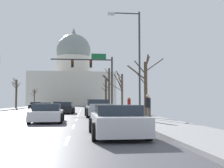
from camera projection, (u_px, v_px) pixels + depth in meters
The scene contains 20 objects.
ground at pixel (22, 122), 17.34m from camera, with size 20.00×180.00×0.20m.
signal_gantry at pixel (95, 70), 33.96m from camera, with size 7.91×0.41×7.37m.
street_lamp_right at pixel (135, 54), 19.96m from camera, with size 2.51×0.24×8.04m.
capitol_building at pixel (73, 80), 96.47m from camera, with size 28.99×21.52×28.48m.
sedan_near_00 at pixel (65, 108), 30.01m from camera, with size 2.19×4.36×1.30m.
pickup_truck_near_01 at pixel (98, 109), 23.60m from camera, with size 2.44×5.28×1.53m.
sedan_near_02 at pixel (47, 113), 17.37m from camera, with size 2.23×4.27×1.20m.
sedan_near_03 at pixel (117, 121), 10.42m from camera, with size 2.17×4.24×1.22m.
sedan_oncoming_00 at pixel (45, 107), 39.63m from camera, with size 2.05×4.61×1.18m.
sedan_oncoming_01 at pixel (35, 106), 49.85m from camera, with size 2.19×4.37×1.24m.
sedan_oncoming_02 at pixel (57, 105), 59.12m from camera, with size 2.12×4.61×1.30m.
bare_tree_00 at pixel (121, 90), 30.43m from camera, with size 1.69×1.77×4.72m.
bare_tree_01 at pixel (16, 93), 48.74m from camera, with size 1.90×1.53×5.58m.
bare_tree_02 at pixel (106, 93), 51.66m from camera, with size 2.10×1.74×5.57m.
bare_tree_04 at pixel (145, 84), 20.91m from camera, with size 2.83×2.55×4.92m.
bare_tree_05 at pixel (34, 96), 65.98m from camera, with size 1.72×2.62×4.49m.
bare_tree_06 at pixel (109, 88), 41.52m from camera, with size 1.31×1.93×6.48m.
pedestrian_00 at pixel (129, 104), 26.99m from camera, with size 0.35×0.34×1.71m.
pedestrian_01 at pixel (148, 106), 16.16m from camera, with size 0.35×0.34×1.66m.
bicycle_parked at pixel (134, 112), 22.03m from camera, with size 0.12×1.77×0.85m.
Camera 1 is at (4.08, -17.98, 1.36)m, focal length 42.51 mm.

